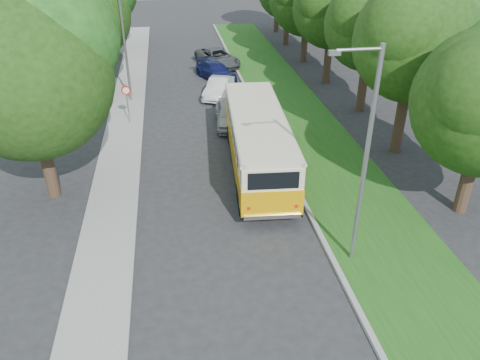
{
  "coord_description": "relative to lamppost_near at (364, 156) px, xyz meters",
  "views": [
    {
      "loc": [
        -1.88,
        -15.38,
        11.26
      ],
      "look_at": [
        0.72,
        1.5,
        1.5
      ],
      "focal_mm": 35.0,
      "sensor_mm": 36.0,
      "label": 1
    }
  ],
  "objects": [
    {
      "name": "ground",
      "position": [
        -4.21,
        2.5,
        -4.37
      ],
      "size": [
        120.0,
        120.0,
        0.0
      ],
      "primitive_type": "plane",
      "color": "#28282A",
      "rests_on": "ground"
    },
    {
      "name": "curb",
      "position": [
        -0.61,
        7.5,
        -4.29
      ],
      "size": [
        0.2,
        70.0,
        0.15
      ],
      "primitive_type": "cube",
      "color": "gray",
      "rests_on": "ground"
    },
    {
      "name": "grass_verge",
      "position": [
        1.74,
        7.5,
        -4.3
      ],
      "size": [
        4.5,
        70.0,
        0.13
      ],
      "primitive_type": "cube",
      "color": "#1D5215",
      "rests_on": "ground"
    },
    {
      "name": "sidewalk",
      "position": [
        -9.01,
        7.5,
        -4.31
      ],
      "size": [
        2.2,
        70.0,
        0.12
      ],
      "primitive_type": "cube",
      "color": "gray",
      "rests_on": "ground"
    },
    {
      "name": "treeline",
      "position": [
        -1.06,
        20.49,
        1.56
      ],
      "size": [
        24.27,
        41.91,
        9.46
      ],
      "color": "#332319",
      "rests_on": "ground"
    },
    {
      "name": "lamppost_near",
      "position": [
        0.0,
        0.0,
        0.0
      ],
      "size": [
        1.71,
        0.16,
        8.0
      ],
      "color": "gray",
      "rests_on": "ground"
    },
    {
      "name": "lamppost_far",
      "position": [
        -8.91,
        18.5,
        -0.25
      ],
      "size": [
        1.71,
        0.16,
        7.5
      ],
      "color": "gray",
      "rests_on": "ground"
    },
    {
      "name": "warning_sign",
      "position": [
        -8.71,
        14.48,
        -2.66
      ],
      "size": [
        0.56,
        0.1,
        2.5
      ],
      "color": "gray",
      "rests_on": "ground"
    },
    {
      "name": "vintage_bus",
      "position": [
        -2.08,
        7.41,
        -2.85
      ],
      "size": [
        3.31,
        10.35,
        3.03
      ],
      "primitive_type": null,
      "rotation": [
        0.0,
        0.0,
        -0.07
      ],
      "color": "#E09F07",
      "rests_on": "ground"
    },
    {
      "name": "car_silver",
      "position": [
        -2.66,
        13.46,
        -3.65
      ],
      "size": [
        2.01,
        4.32,
        1.43
      ],
      "primitive_type": "imported",
      "rotation": [
        0.0,
        0.0,
        -0.08
      ],
      "color": "#A1A1A5",
      "rests_on": "ground"
    },
    {
      "name": "car_white",
      "position": [
        -2.74,
        18.59,
        -3.72
      ],
      "size": [
        2.7,
        4.19,
        1.3
      ],
      "primitive_type": "imported",
      "rotation": [
        0.0,
        0.0,
        -0.37
      ],
      "color": "white",
      "rests_on": "ground"
    },
    {
      "name": "car_blue",
      "position": [
        -2.52,
        22.59,
        -3.72
      ],
      "size": [
        3.35,
        4.82,
        1.3
      ],
      "primitive_type": "imported",
      "rotation": [
        0.0,
        0.0,
        0.38
      ],
      "color": "#12174F",
      "rests_on": "ground"
    },
    {
      "name": "car_grey",
      "position": [
        -1.98,
        26.18,
        -3.65
      ],
      "size": [
        3.93,
        5.64,
        1.43
      ],
      "primitive_type": "imported",
      "rotation": [
        0.0,
        0.0,
        0.33
      ],
      "color": "#4F5356",
      "rests_on": "ground"
    }
  ]
}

